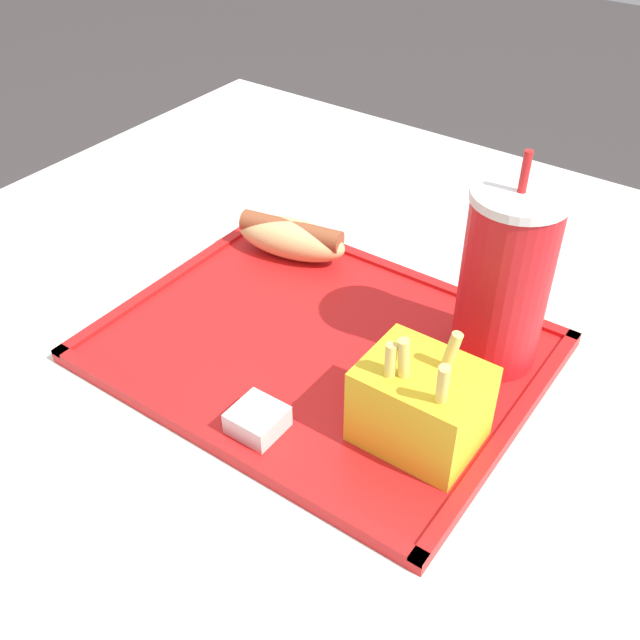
{
  "coord_description": "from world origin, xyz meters",
  "views": [
    {
      "loc": [
        0.33,
        -0.47,
        1.18
      ],
      "look_at": [
        0.02,
        -0.04,
        0.75
      ],
      "focal_mm": 42.0,
      "sensor_mm": 36.0,
      "label": 1
    }
  ],
  "objects_px": {
    "fries_carton": "(421,404)",
    "sauce_cup_mayo": "(257,419)",
    "soda_cup": "(505,279)",
    "hot_dog_far": "(291,237)"
  },
  "relations": [
    {
      "from": "fries_carton",
      "to": "sauce_cup_mayo",
      "type": "distance_m",
      "value": 0.13
    },
    {
      "from": "soda_cup",
      "to": "sauce_cup_mayo",
      "type": "xyz_separation_m",
      "value": [
        -0.12,
        -0.2,
        -0.07
      ]
    },
    {
      "from": "hot_dog_far",
      "to": "sauce_cup_mayo",
      "type": "distance_m",
      "value": 0.26
    },
    {
      "from": "hot_dog_far",
      "to": "fries_carton",
      "type": "xyz_separation_m",
      "value": [
        0.25,
        -0.16,
        0.01
      ]
    },
    {
      "from": "soda_cup",
      "to": "fries_carton",
      "type": "height_order",
      "value": "soda_cup"
    },
    {
      "from": "soda_cup",
      "to": "hot_dog_far",
      "type": "distance_m",
      "value": 0.26
    },
    {
      "from": "soda_cup",
      "to": "hot_dog_far",
      "type": "bearing_deg",
      "value": 174.14
    },
    {
      "from": "hot_dog_far",
      "to": "sauce_cup_mayo",
      "type": "bearing_deg",
      "value": -59.05
    },
    {
      "from": "soda_cup",
      "to": "fries_carton",
      "type": "xyz_separation_m",
      "value": [
        -0.0,
        -0.13,
        -0.05
      ]
    },
    {
      "from": "sauce_cup_mayo",
      "to": "hot_dog_far",
      "type": "bearing_deg",
      "value": 120.95
    }
  ]
}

